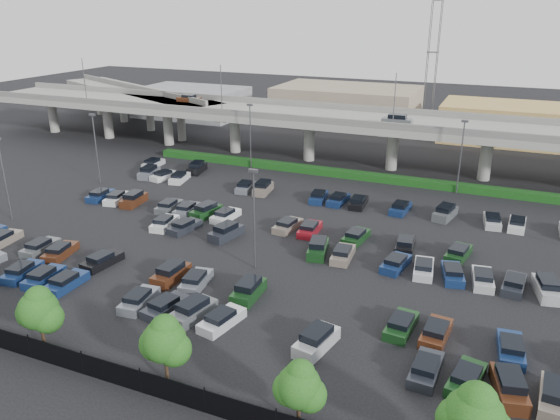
% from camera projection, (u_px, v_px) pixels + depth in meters
% --- Properties ---
extents(ground, '(280.00, 280.00, 0.00)m').
position_uv_depth(ground, '(285.00, 238.00, 61.66)').
color(ground, black).
extents(overpass, '(150.00, 13.00, 15.80)m').
position_uv_depth(overpass, '(361.00, 124.00, 86.81)').
color(overpass, gray).
rests_on(overpass, ground).
extents(on_ramp, '(50.93, 30.13, 8.80)m').
position_uv_depth(on_ramp, '(136.00, 95.00, 115.37)').
color(on_ramp, gray).
rests_on(on_ramp, ground).
extents(hedge, '(66.00, 1.60, 1.10)m').
position_uv_depth(hedge, '(348.00, 174.00, 82.98)').
color(hedge, '#113A10').
rests_on(hedge, ground).
extents(fence, '(70.00, 0.10, 2.00)m').
position_uv_depth(fence, '(128.00, 378.00, 37.27)').
color(fence, black).
rests_on(fence, ground).
extents(tree_row, '(65.07, 3.66, 5.94)m').
position_uv_depth(tree_row, '(147.00, 336.00, 37.34)').
color(tree_row, '#332316').
rests_on(tree_row, ground).
extents(parked_cars, '(63.17, 41.67, 1.67)m').
position_uv_depth(parked_cars, '(263.00, 245.00, 58.59)').
color(parked_cars, silver).
rests_on(parked_cars, ground).
extents(light_poles, '(66.90, 48.38, 10.30)m').
position_uv_depth(light_poles, '(259.00, 177.00, 62.69)').
color(light_poles, '#4D4D52').
rests_on(light_poles, ground).
extents(distant_buildings, '(138.00, 24.00, 9.00)m').
position_uv_depth(distant_buildings, '(461.00, 117.00, 108.98)').
color(distant_buildings, gray).
rests_on(distant_buildings, ground).
extents(comm_tower, '(2.40, 2.40, 30.00)m').
position_uv_depth(comm_tower, '(433.00, 49.00, 118.34)').
color(comm_tower, '#4D4D52').
rests_on(comm_tower, ground).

